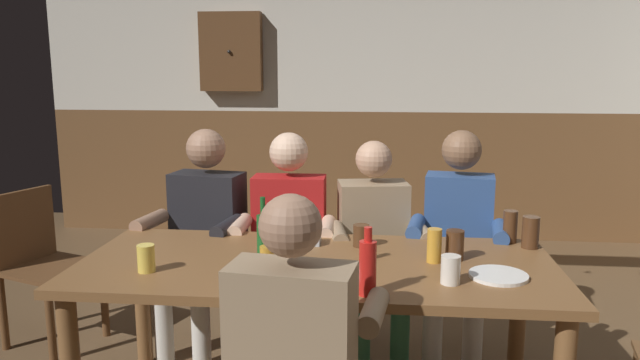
# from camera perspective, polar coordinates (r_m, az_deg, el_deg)

# --- Properties ---
(back_wall_upper) EXTENTS (5.69, 0.12, 1.43)m
(back_wall_upper) POSITION_cam_1_polar(r_m,az_deg,el_deg) (5.63, 3.08, 13.73)
(back_wall_upper) COLOR beige
(back_wall_wainscot) EXTENTS (5.69, 0.12, 1.17)m
(back_wall_wainscot) POSITION_cam_1_polar(r_m,az_deg,el_deg) (5.70, 2.95, 0.61)
(back_wall_wainscot) COLOR brown
(back_wall_wainscot) RESTS_ON ground_plane
(dining_table) EXTENTS (2.09, 0.91, 0.73)m
(dining_table) POSITION_cam_1_polar(r_m,az_deg,el_deg) (2.72, -0.32, -9.45)
(dining_table) COLOR brown
(dining_table) RESTS_ON ground_plane
(person_0) EXTENTS (0.58, 0.57, 1.23)m
(person_0) POSITION_cam_1_polar(r_m,az_deg,el_deg) (3.49, -10.94, -4.45)
(person_0) COLOR black
(person_0) RESTS_ON ground_plane
(person_1) EXTENTS (0.55, 0.49, 1.22)m
(person_1) POSITION_cam_1_polar(r_m,az_deg,el_deg) (3.39, -3.04, -4.84)
(person_1) COLOR #AD1919
(person_1) RESTS_ON ground_plane
(person_2) EXTENTS (0.55, 0.58, 1.18)m
(person_2) POSITION_cam_1_polar(r_m,az_deg,el_deg) (3.36, 5.13, -5.39)
(person_2) COLOR #997F60
(person_2) RESTS_ON ground_plane
(person_3) EXTENTS (0.54, 0.56, 1.24)m
(person_3) POSITION_cam_1_polar(r_m,az_deg,el_deg) (3.36, 12.79, -5.12)
(person_3) COLOR #2D4C84
(person_3) RESTS_ON ground_plane
(person_4) EXTENTS (0.57, 0.54, 1.20)m
(person_4) POSITION_cam_1_polar(r_m,az_deg,el_deg) (2.09, -2.12, -15.50)
(person_4) COLOR #997F60
(person_4) RESTS_ON ground_plane
(chair_empty_near_right) EXTENTS (0.57, 0.57, 0.88)m
(chair_empty_near_right) POSITION_cam_1_polar(r_m,az_deg,el_deg) (3.85, -24.71, -6.97)
(chair_empty_near_right) COLOR brown
(chair_empty_near_right) RESTS_ON ground_plane
(table_candle) EXTENTS (0.04, 0.04, 0.08)m
(table_candle) POSITION_cam_1_polar(r_m,az_deg,el_deg) (2.73, 4.89, -6.54)
(table_candle) COLOR #F9E08C
(table_candle) RESTS_ON dining_table
(condiment_caddy) EXTENTS (0.14, 0.10, 0.05)m
(condiment_caddy) POSITION_cam_1_polar(r_m,az_deg,el_deg) (2.94, -1.33, -5.53)
(condiment_caddy) COLOR #B2B7BC
(condiment_caddy) RESTS_ON dining_table
(plate_0) EXTENTS (0.24, 0.24, 0.01)m
(plate_0) POSITION_cam_1_polar(r_m,az_deg,el_deg) (2.60, 16.40, -8.60)
(plate_0) COLOR white
(plate_0) RESTS_ON dining_table
(plate_1) EXTENTS (0.26, 0.26, 0.01)m
(plate_1) POSITION_cam_1_polar(r_m,az_deg,el_deg) (2.44, -0.54, -9.43)
(plate_1) COLOR white
(plate_1) RESTS_ON dining_table
(bottle_0) EXTENTS (0.07, 0.07, 0.26)m
(bottle_0) POSITION_cam_1_polar(r_m,az_deg,el_deg) (2.29, 4.50, -8.10)
(bottle_0) COLOR red
(bottle_0) RESTS_ON dining_table
(bottle_1) EXTENTS (0.06, 0.06, 0.27)m
(bottle_1) POSITION_cam_1_polar(r_m,az_deg,el_deg) (2.78, -5.36, -4.97)
(bottle_1) COLOR #195923
(bottle_1) RESTS_ON dining_table
(pint_glass_0) EXTENTS (0.06, 0.06, 0.15)m
(pint_glass_0) POSITION_cam_1_polar(r_m,az_deg,el_deg) (2.71, 10.67, -6.07)
(pint_glass_0) COLOR gold
(pint_glass_0) RESTS_ON dining_table
(pint_glass_1) EXTENTS (0.06, 0.06, 0.13)m
(pint_glass_1) POSITION_cam_1_polar(r_m,az_deg,el_deg) (2.51, -4.96, -7.59)
(pint_glass_1) COLOR gold
(pint_glass_1) RESTS_ON dining_table
(pint_glass_2) EXTENTS (0.08, 0.08, 0.13)m
(pint_glass_2) POSITION_cam_1_polar(r_m,az_deg,el_deg) (2.77, 12.53, -5.96)
(pint_glass_2) COLOR #4C2D19
(pint_glass_2) RESTS_ON dining_table
(pint_glass_3) EXTENTS (0.08, 0.08, 0.11)m
(pint_glass_3) POSITION_cam_1_polar(r_m,az_deg,el_deg) (2.90, 3.88, -5.22)
(pint_glass_3) COLOR #4C2D19
(pint_glass_3) RESTS_ON dining_table
(pint_glass_4) EXTENTS (0.07, 0.07, 0.16)m
(pint_glass_4) POSITION_cam_1_polar(r_m,az_deg,el_deg) (3.09, 17.41, -4.20)
(pint_glass_4) COLOR #4C2D19
(pint_glass_4) RESTS_ON dining_table
(pint_glass_5) EXTENTS (0.07, 0.07, 0.12)m
(pint_glass_5) POSITION_cam_1_polar(r_m,az_deg,el_deg) (2.65, -16.01, -7.08)
(pint_glass_5) COLOR #E5C64C
(pint_glass_5) RESTS_ON dining_table
(pint_glass_6) EXTENTS (0.08, 0.08, 0.11)m
(pint_glass_6) POSITION_cam_1_polar(r_m,az_deg,el_deg) (2.47, 12.15, -8.23)
(pint_glass_6) COLOR white
(pint_glass_6) RESTS_ON dining_table
(pint_glass_7) EXTENTS (0.08, 0.08, 0.15)m
(pint_glass_7) POSITION_cam_1_polar(r_m,az_deg,el_deg) (3.03, 19.15, -4.66)
(pint_glass_7) COLOR #4C2D19
(pint_glass_7) RESTS_ON dining_table
(wall_dart_cabinet) EXTENTS (0.56, 0.15, 0.70)m
(wall_dart_cabinet) POSITION_cam_1_polar(r_m,az_deg,el_deg) (5.65, -8.35, 11.82)
(wall_dart_cabinet) COLOR brown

